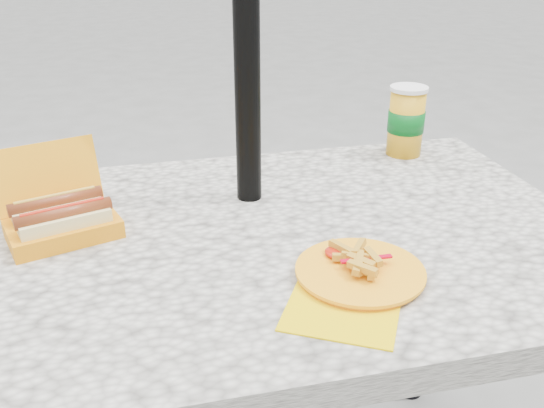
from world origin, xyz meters
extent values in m
cube|color=beige|center=(0.00, 0.00, 0.72)|extent=(1.20, 0.80, 0.05)
cylinder|color=black|center=(-0.50, 0.30, 0.35)|extent=(0.07, 0.07, 0.70)
cylinder|color=black|center=(0.50, 0.30, 0.35)|extent=(0.07, 0.07, 0.70)
cylinder|color=black|center=(0.00, 0.16, 1.10)|extent=(0.05, 0.05, 2.20)
cube|color=#FFA113|center=(-0.36, 0.07, 0.77)|extent=(0.22, 0.17, 0.03)
cube|color=#FFA113|center=(-0.38, 0.14, 0.84)|extent=(0.19, 0.09, 0.12)
cube|color=beige|center=(-0.35, 0.04, 0.79)|extent=(0.16, 0.09, 0.04)
cylinder|color=maroon|center=(-0.35, 0.04, 0.81)|extent=(0.16, 0.07, 0.02)
cylinder|color=#B61B09|center=(-0.35, 0.04, 0.82)|extent=(0.14, 0.05, 0.01)
cube|color=beige|center=(-0.37, 0.10, 0.79)|extent=(0.16, 0.09, 0.04)
cylinder|color=maroon|center=(-0.37, 0.10, 0.81)|extent=(0.16, 0.07, 0.02)
cylinder|color=gold|center=(-0.37, 0.10, 0.82)|extent=(0.14, 0.05, 0.01)
cube|color=#F3C901|center=(0.06, -0.26, 0.75)|extent=(0.22, 0.22, 0.00)
cylinder|color=#FFA113|center=(0.11, -0.18, 0.76)|extent=(0.20, 0.20, 0.01)
cylinder|color=#FFA113|center=(0.11, -0.18, 0.76)|extent=(0.21, 0.21, 0.01)
cube|color=#B8871D|center=(0.11, -0.18, 0.78)|extent=(0.04, 0.05, 0.01)
cube|color=#B8871D|center=(0.11, -0.16, 0.78)|extent=(0.05, 0.03, 0.01)
cube|color=#B8871D|center=(0.12, -0.20, 0.77)|extent=(0.02, 0.05, 0.01)
cube|color=#B8871D|center=(0.10, -0.16, 0.77)|extent=(0.05, 0.02, 0.01)
cube|color=#B8871D|center=(0.10, -0.19, 0.78)|extent=(0.03, 0.05, 0.01)
cube|color=#B8871D|center=(0.09, -0.13, 0.78)|extent=(0.03, 0.05, 0.01)
cube|color=#B8871D|center=(0.12, -0.14, 0.78)|extent=(0.04, 0.05, 0.01)
cube|color=#B8871D|center=(0.11, -0.18, 0.78)|extent=(0.03, 0.05, 0.01)
cube|color=#B8871D|center=(0.12, -0.20, 0.77)|extent=(0.05, 0.03, 0.01)
cube|color=#B8871D|center=(0.13, -0.18, 0.78)|extent=(0.02, 0.05, 0.01)
cube|color=#B8871D|center=(0.11, -0.20, 0.78)|extent=(0.04, 0.05, 0.01)
cube|color=#B8871D|center=(0.10, -0.21, 0.78)|extent=(0.04, 0.05, 0.01)
ellipsoid|color=#B61B09|center=(0.09, -0.13, 0.77)|extent=(0.04, 0.04, 0.01)
cube|color=#BA001C|center=(0.12, -0.17, 0.78)|extent=(0.09, 0.01, 0.00)
cylinder|color=gold|center=(0.41, 0.32, 0.83)|extent=(0.08, 0.08, 0.16)
cylinder|color=#035615|center=(0.41, 0.32, 0.83)|extent=(0.09, 0.09, 0.05)
cylinder|color=white|center=(0.41, 0.32, 0.91)|extent=(0.09, 0.09, 0.01)
camera|label=1|loc=(-0.22, -0.95, 1.27)|focal=40.00mm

